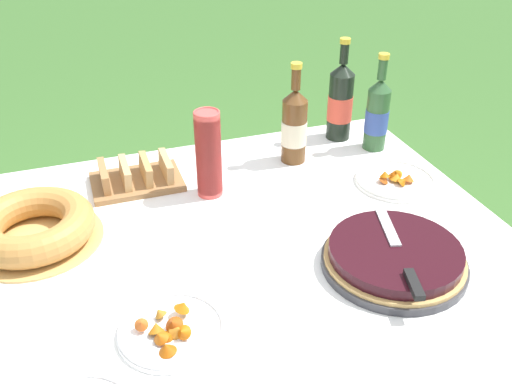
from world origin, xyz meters
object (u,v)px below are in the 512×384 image
snack_plate_right (171,330)px  cider_bottle_green (377,114)px  berry_tart (394,257)px  serving_knife (400,253)px  bread_board (136,177)px  snack_plate_left (395,180)px  cup_stack (209,154)px  bundt_cake (33,227)px  cider_bottle_amber (294,126)px  juice_bottle_red (340,102)px

snack_plate_right → cider_bottle_green: bearing=37.1°
berry_tart → serving_knife: bearing=-106.0°
bread_board → cider_bottle_green: bearing=-1.3°
snack_plate_left → snack_plate_right: bearing=-152.9°
cup_stack → bundt_cake: bearing=-170.9°
berry_tart → snack_plate_right: size_ratio=1.54×
bundt_cake → cider_bottle_green: cider_bottle_green is taller
bundt_cake → serving_knife: bearing=-27.7°
berry_tart → cider_bottle_amber: cider_bottle_amber is taller
bread_board → juice_bottle_red: bearing=7.5°
berry_tart → cider_bottle_green: (0.26, 0.57, 0.09)m
cup_stack → snack_plate_right: (-0.22, -0.51, -0.11)m
snack_plate_right → cup_stack: bearing=66.5°
berry_tart → cup_stack: cup_stack is taller
cider_bottle_green → snack_plate_left: (-0.05, -0.23, -0.11)m
bundt_cake → bread_board: bundt_cake is taller
cup_stack → snack_plate_left: cup_stack is taller
berry_tart → cup_stack: size_ratio=1.35×
berry_tart → serving_knife: 0.05m
bundt_cake → bread_board: (0.29, 0.20, -0.02)m
serving_knife → snack_plate_right: 0.54m
serving_knife → bread_board: bearing=55.5°
snack_plate_left → bread_board: bearing=161.4°
cup_stack → cider_bottle_amber: size_ratio=0.80×
juice_bottle_red → bread_board: bearing=-172.5°
bundt_cake → juice_bottle_red: bearing=16.4°
cider_bottle_amber → snack_plate_right: cider_bottle_amber is taller
berry_tart → snack_plate_left: (0.21, 0.34, -0.02)m
cider_bottle_green → snack_plate_left: size_ratio=1.33×
serving_knife → bundt_cake: size_ratio=1.10×
snack_plate_left → cider_bottle_green: bearing=76.7°
bread_board → snack_plate_right: bearing=-92.7°
bundt_cake → cider_bottle_green: size_ratio=1.06×
cup_stack → snack_plate_right: bearing=-113.5°
cider_bottle_green → cider_bottle_amber: 0.28m
berry_tart → snack_plate_right: (-0.54, -0.04, -0.02)m
snack_plate_left → berry_tart: bearing=-121.5°
bundt_cake → cider_bottle_amber: (0.78, 0.19, 0.08)m
juice_bottle_red → snack_plate_left: (0.02, -0.34, -0.12)m
bundt_cake → cup_stack: 0.49m
serving_knife → berry_tart: bearing=0.0°
berry_tart → snack_plate_right: berry_tart is taller
snack_plate_left → serving_knife: bearing=-120.5°
snack_plate_left → snack_plate_right: size_ratio=1.07×
serving_knife → juice_bottle_red: (0.19, 0.70, 0.07)m
snack_plate_left → snack_plate_right: 0.84m
cider_bottle_amber → berry_tart: bearing=-87.9°
bundt_cake → juice_bottle_red: (0.98, 0.29, 0.09)m
berry_tart → cider_bottle_amber: size_ratio=1.08×
serving_knife → snack_plate_left: bearing=-14.4°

